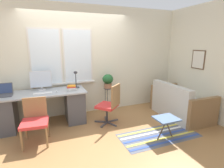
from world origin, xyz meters
TOP-DOWN VIEW (x-y plane):
  - ground_plane at (0.00, 0.00)m, footprint 14.00×14.00m
  - wall_back_with_window at (-0.02, 0.80)m, footprint 9.00×0.12m
  - wall_right_with_picture at (2.80, -0.00)m, footprint 0.08×9.00m
  - desk at (-0.92, 0.36)m, footprint 1.90×0.72m
  - laptop at (-1.61, 0.37)m, footprint 0.33×0.28m
  - monitor at (-0.89, 0.54)m, footprint 0.45×0.18m
  - keyboard at (-0.87, 0.24)m, footprint 0.37×0.13m
  - mouse at (-0.59, 0.25)m, footprint 0.04×0.06m
  - desk_lamp at (-0.13, 0.49)m, footprint 0.15×0.15m
  - book_stack at (-0.26, 0.27)m, footprint 0.22×0.16m
  - desk_chair_wooden at (-1.04, -0.33)m, footprint 0.49×0.50m
  - office_chair_swivel at (0.50, -0.12)m, footprint 0.60×0.60m
  - couch_loveseat at (2.26, -0.37)m, footprint 0.83×1.44m
  - plant_stand at (0.69, 0.52)m, footprint 0.22×0.22m
  - potted_plant at (0.69, 0.52)m, footprint 0.27×0.27m
  - floor_rug_striped at (1.22, -0.98)m, footprint 1.60×0.70m
  - folding_stool at (1.26, -1.11)m, footprint 0.43×0.37m

SIDE VIEW (x-z plane):
  - ground_plane at x=0.00m, z-range 0.00..0.00m
  - floor_rug_striped at x=1.22m, z-range 0.00..0.01m
  - couch_loveseat at x=2.26m, z-range -0.13..0.72m
  - folding_stool at x=1.26m, z-range 0.17..0.61m
  - desk at x=-0.92m, z-range 0.02..0.78m
  - desk_chair_wooden at x=-1.04m, z-range 0.04..0.85m
  - office_chair_swivel at x=0.50m, z-range 0.01..0.93m
  - plant_stand at x=0.69m, z-range 0.23..0.90m
  - keyboard at x=-0.87m, z-range 0.76..0.78m
  - mouse at x=-0.59m, z-range 0.76..0.79m
  - laptop at x=-1.61m, z-range 0.69..0.93m
  - book_stack at x=-0.26m, z-range 0.76..0.88m
  - potted_plant at x=0.69m, z-range 0.69..1.04m
  - monitor at x=-0.89m, z-range 0.77..1.20m
  - desk_lamp at x=-0.13m, z-range 0.79..1.19m
  - wall_right_with_picture at x=2.80m, z-range 0.00..2.70m
  - wall_back_with_window at x=-0.02m, z-range 0.00..2.70m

